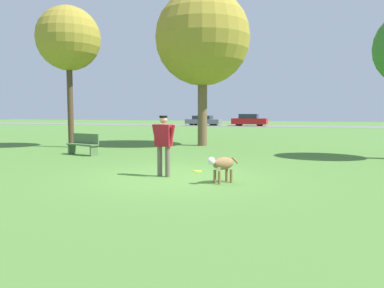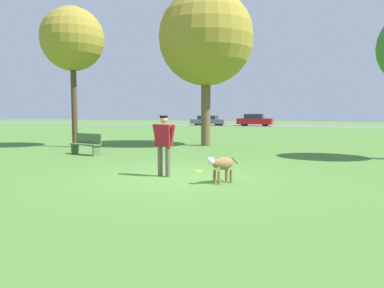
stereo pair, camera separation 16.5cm
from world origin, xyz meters
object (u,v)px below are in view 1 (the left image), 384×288
at_px(dog, 222,164).
at_px(park_bench, 84,144).
at_px(parked_car_red, 249,120).
at_px(frisbee, 198,171).
at_px(parked_car_grey, 203,120).
at_px(person, 164,141).
at_px(tree_near_left, 68,39).
at_px(tree_mid_center, 203,38).

relative_size(dog, park_bench, 0.57).
bearing_deg(park_bench, parked_car_red, 101.46).
distance_m(frisbee, park_bench, 6.10).
xyz_separation_m(parked_car_grey, parked_car_red, (5.78, -0.14, 0.09)).
distance_m(person, frisbee, 1.55).
bearing_deg(tree_near_left, tree_mid_center, 24.82).
distance_m(parked_car_red, park_bench, 32.29).
xyz_separation_m(dog, parked_car_grey, (-10.52, 36.54, 0.17)).
height_order(parked_car_grey, parked_car_red, parked_car_red).
height_order(frisbee, parked_car_red, parked_car_red).
relative_size(person, parked_car_grey, 0.36).
distance_m(dog, tree_near_left, 12.17).
height_order(tree_near_left, parked_car_red, tree_near_left).
relative_size(frisbee, parked_car_grey, 0.06).
bearing_deg(parked_car_grey, tree_mid_center, -72.33).
bearing_deg(parked_car_red, dog, -80.89).
xyz_separation_m(tree_mid_center, parked_car_grey, (-7.39, 27.04, -4.71)).
xyz_separation_m(dog, parked_car_red, (-4.74, 36.40, 0.26)).
xyz_separation_m(person, frisbee, (0.62, 1.07, -0.94)).
height_order(tree_mid_center, parked_car_red, tree_mid_center).
distance_m(tree_mid_center, parked_car_red, 27.34).
relative_size(tree_near_left, park_bench, 4.57).
bearing_deg(person, frisbee, 69.87).
relative_size(tree_near_left, parked_car_grey, 1.50).
bearing_deg(parked_car_red, tree_near_left, -96.41).
bearing_deg(person, tree_mid_center, 109.23).
distance_m(tree_near_left, parked_car_red, 30.22).
bearing_deg(tree_near_left, parked_car_grey, 93.02).
height_order(dog, parked_car_grey, parked_car_grey).
distance_m(person, parked_car_red, 36.09).
bearing_deg(frisbee, park_bench, 154.15).
height_order(person, tree_near_left, tree_near_left).
distance_m(frisbee, tree_mid_center, 9.82).
bearing_deg(parked_car_grey, dog, -71.56).
xyz_separation_m(person, parked_car_grey, (-8.85, 36.10, -0.34)).
bearing_deg(tree_near_left, park_bench, -47.41).
distance_m(person, tree_mid_center, 10.16).
bearing_deg(person, parked_car_grey, 113.84).
bearing_deg(dog, parked_car_red, -135.97).
distance_m(dog, parked_car_grey, 38.02).
bearing_deg(tree_near_left, frisbee, -33.82).
bearing_deg(tree_mid_center, park_bench, -122.43).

